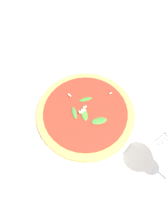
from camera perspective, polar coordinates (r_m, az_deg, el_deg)
ground_plane at (r=0.68m, az=0.67°, el=-0.71°), size 6.00×6.00×0.00m
pizza_arugula_main at (r=0.66m, az=0.00°, el=-0.53°), size 0.31×0.31×0.05m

